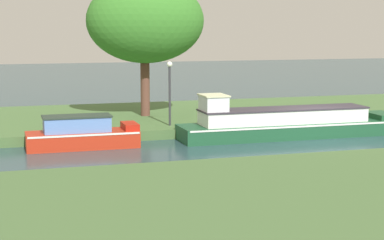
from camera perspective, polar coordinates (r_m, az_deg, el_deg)
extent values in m
plane|color=#274249|center=(26.72, 11.33, -1.81)|extent=(120.00, 120.00, 0.00)
cube|color=#486938|center=(32.96, 5.65, 0.56)|extent=(72.00, 10.00, 0.40)
cube|color=#B52A15|center=(24.96, -9.75, -1.73)|extent=(4.27, 1.43, 0.64)
cube|color=silver|center=(24.91, -9.77, -1.10)|extent=(4.19, 1.46, 0.07)
cube|color=#5C85CB|center=(24.84, -10.25, -0.38)|extent=(2.51, 1.08, 0.57)
cube|color=#27342A|center=(24.79, -10.27, 0.33)|extent=(2.61, 1.14, 0.06)
cube|color=red|center=(25.17, -5.58, -0.54)|extent=(0.56, 1.20, 0.25)
cube|color=#1C4F30|center=(27.41, 8.87, -0.84)|extent=(9.74, 1.93, 0.62)
cube|color=white|center=(27.37, 8.88, -0.28)|extent=(9.55, 1.96, 0.07)
cube|color=white|center=(27.17, 8.22, 0.36)|extent=(7.20, 1.47, 0.57)
cube|color=#352F38|center=(27.13, 8.23, 1.02)|extent=(7.30, 1.55, 0.06)
cube|color=silver|center=(25.94, 1.94, 1.43)|extent=(0.93, 1.24, 0.66)
cube|color=beige|center=(25.90, 1.95, 2.22)|extent=(1.03, 1.32, 0.06)
cube|color=#1C4D2B|center=(29.47, 16.57, 0.39)|extent=(1.02, 1.62, 0.24)
cylinder|color=brown|center=(30.55, -4.22, 3.58)|extent=(0.44, 0.44, 3.43)
ellipsoid|color=#377928|center=(30.15, -4.15, 8.86)|extent=(5.58, 3.72, 3.97)
cylinder|color=#333338|center=(27.44, -2.00, 2.12)|extent=(0.10, 0.10, 2.53)
sphere|color=white|center=(27.32, -2.02, 5.01)|extent=(0.24, 0.24, 0.24)
cylinder|color=#4F3424|center=(28.77, 9.78, 0.48)|extent=(0.16, 0.16, 0.73)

